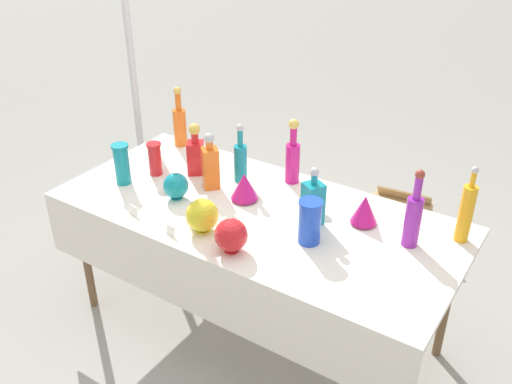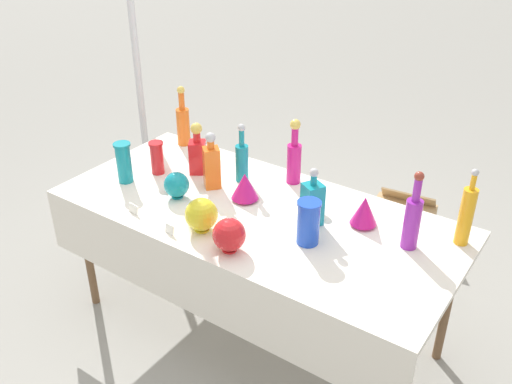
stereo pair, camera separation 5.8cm
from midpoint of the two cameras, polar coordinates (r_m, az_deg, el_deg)
name	(u,v)px [view 2 (the right image)]	position (r m, az deg, el deg)	size (l,w,h in m)	color
ground_plane	(256,327)	(3.23, 0.53, -13.39)	(40.00, 40.00, 0.00)	gray
display_table	(252,224)	(2.77, 0.15, -3.21)	(1.98, 0.92, 0.76)	white
tall_bottle_0	(183,123)	(3.41, -6.82, 6.90)	(0.08, 0.08, 0.36)	orange
tall_bottle_1	(412,219)	(2.53, 16.01, -2.60)	(0.07, 0.07, 0.37)	purple
tall_bottle_2	(294,158)	(2.96, 4.39, 3.45)	(0.07, 0.07, 0.35)	#C61972
tall_bottle_3	(466,214)	(2.63, 20.88, -2.11)	(0.06, 0.06, 0.37)	orange
tall_bottle_4	(242,160)	(2.97, -0.86, 3.24)	(0.07, 0.07, 0.32)	teal
square_decanter_0	(198,152)	(3.07, -5.32, 3.99)	(0.12, 0.12, 0.29)	red
square_decanter_1	(312,202)	(2.62, 6.29, -1.04)	(0.11, 0.11, 0.29)	teal
square_decanter_2	(212,164)	(2.92, -3.90, 2.77)	(0.11, 0.11, 0.30)	orange
slender_vase_0	(124,161)	(3.04, -12.56, 3.00)	(0.09, 0.09, 0.22)	teal
slender_vase_1	(157,157)	(3.10, -9.35, 3.50)	(0.08, 0.08, 0.18)	red
slender_vase_2	(308,221)	(2.49, 5.93, -2.94)	(0.11, 0.11, 0.21)	blue
fluted_vase_0	(364,211)	(2.66, 11.40, -1.85)	(0.13, 0.13, 0.15)	#C61972
fluted_vase_1	(245,186)	(2.81, -0.53, 0.59)	(0.14, 0.14, 0.15)	#C61972
round_bowl_0	(201,215)	(2.58, -4.85, -2.27)	(0.15, 0.15, 0.16)	yellow
round_bowl_1	(176,185)	(2.86, -7.39, 0.72)	(0.13, 0.13, 0.14)	teal
round_bowl_2	(229,235)	(2.44, -2.02, -4.31)	(0.15, 0.15, 0.15)	red
price_tag_left	(170,229)	(2.61, -8.00, -3.70)	(0.05, 0.01, 0.04)	white
price_tag_center	(133,209)	(2.79, -11.58, -1.65)	(0.06, 0.01, 0.04)	white
cardboard_box_behind_left	(400,226)	(3.91, 14.62, -3.29)	(0.43, 0.34, 0.36)	tan
cardboard_box_behind_right	(363,237)	(3.77, 11.05, -4.44)	(0.51, 0.47, 0.34)	tan
canopy_pole	(140,89)	(3.80, -11.13, 10.10)	(0.18, 0.18, 2.45)	silver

